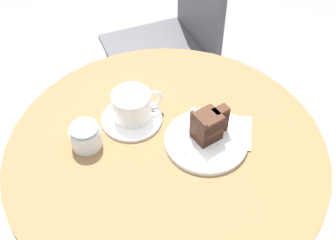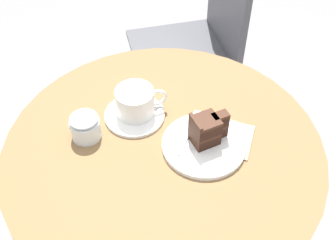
{
  "view_description": "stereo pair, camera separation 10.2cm",
  "coord_description": "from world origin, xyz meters",
  "px_view_note": "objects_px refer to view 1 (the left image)",
  "views": [
    {
      "loc": [
        -0.26,
        -0.6,
        1.47
      ],
      "look_at": [
        0.02,
        0.04,
        0.73
      ],
      "focal_mm": 45.0,
      "sensor_mm": 36.0,
      "label": 1
    },
    {
      "loc": [
        -0.17,
        -0.63,
        1.47
      ],
      "look_at": [
        0.02,
        0.04,
        0.73
      ],
      "focal_mm": 45.0,
      "sensor_mm": 36.0,
      "label": 2
    }
  ],
  "objects_px": {
    "saucer": "(132,119)",
    "cake_plate": "(206,141)",
    "fork": "(192,125)",
    "napkin": "(225,131)",
    "sugar_pot": "(85,135)",
    "coffee_cup": "(132,105)",
    "cake_slice": "(209,125)",
    "teaspoon": "(147,107)",
    "cafe_chair": "(177,32)"
  },
  "relations": [
    {
      "from": "cake_plate",
      "to": "fork",
      "type": "relative_size",
      "value": 1.51
    },
    {
      "from": "coffee_cup",
      "to": "fork",
      "type": "relative_size",
      "value": 0.99
    },
    {
      "from": "saucer",
      "to": "cake_plate",
      "type": "relative_size",
      "value": 0.77
    },
    {
      "from": "teaspoon",
      "to": "cake_slice",
      "type": "relative_size",
      "value": 0.83
    },
    {
      "from": "saucer",
      "to": "teaspoon",
      "type": "distance_m",
      "value": 0.05
    },
    {
      "from": "fork",
      "to": "sugar_pot",
      "type": "relative_size",
      "value": 1.83
    },
    {
      "from": "saucer",
      "to": "fork",
      "type": "height_order",
      "value": "fork"
    },
    {
      "from": "cafe_chair",
      "to": "sugar_pot",
      "type": "height_order",
      "value": "cafe_chair"
    },
    {
      "from": "napkin",
      "to": "sugar_pot",
      "type": "xyz_separation_m",
      "value": [
        -0.33,
        0.1,
        0.03
      ]
    },
    {
      "from": "teaspoon",
      "to": "napkin",
      "type": "distance_m",
      "value": 0.21
    },
    {
      "from": "cake_slice",
      "to": "napkin",
      "type": "distance_m",
      "value": 0.07
    },
    {
      "from": "napkin",
      "to": "sugar_pot",
      "type": "height_order",
      "value": "sugar_pot"
    },
    {
      "from": "coffee_cup",
      "to": "cake_slice",
      "type": "distance_m",
      "value": 0.2
    },
    {
      "from": "saucer",
      "to": "napkin",
      "type": "bearing_deg",
      "value": -33.19
    },
    {
      "from": "napkin",
      "to": "fork",
      "type": "bearing_deg",
      "value": 150.54
    },
    {
      "from": "cake_plate",
      "to": "fork",
      "type": "distance_m",
      "value": 0.06
    },
    {
      "from": "saucer",
      "to": "sugar_pot",
      "type": "distance_m",
      "value": 0.14
    },
    {
      "from": "teaspoon",
      "to": "sugar_pot",
      "type": "height_order",
      "value": "sugar_pot"
    },
    {
      "from": "cake_slice",
      "to": "teaspoon",
      "type": "bearing_deg",
      "value": 122.38
    },
    {
      "from": "cake_plate",
      "to": "cafe_chair",
      "type": "distance_m",
      "value": 0.74
    },
    {
      "from": "cake_plate",
      "to": "sugar_pot",
      "type": "distance_m",
      "value": 0.29
    },
    {
      "from": "saucer",
      "to": "cake_slice",
      "type": "relative_size",
      "value": 1.64
    },
    {
      "from": "cake_slice",
      "to": "cafe_chair",
      "type": "xyz_separation_m",
      "value": [
        0.23,
        0.67,
        -0.22
      ]
    },
    {
      "from": "napkin",
      "to": "cake_plate",
      "type": "bearing_deg",
      "value": -167.11
    },
    {
      "from": "coffee_cup",
      "to": "cake_plate",
      "type": "distance_m",
      "value": 0.2
    },
    {
      "from": "coffee_cup",
      "to": "napkin",
      "type": "xyz_separation_m",
      "value": [
        0.19,
        -0.14,
        -0.04
      ]
    },
    {
      "from": "saucer",
      "to": "cake_plate",
      "type": "bearing_deg",
      "value": -46.2
    },
    {
      "from": "teaspoon",
      "to": "fork",
      "type": "distance_m",
      "value": 0.13
    },
    {
      "from": "teaspoon",
      "to": "cake_plate",
      "type": "height_order",
      "value": "teaspoon"
    },
    {
      "from": "cake_slice",
      "to": "sugar_pot",
      "type": "xyz_separation_m",
      "value": [
        -0.28,
        0.1,
        -0.01
      ]
    },
    {
      "from": "cake_slice",
      "to": "fork",
      "type": "distance_m",
      "value": 0.06
    },
    {
      "from": "saucer",
      "to": "sugar_pot",
      "type": "height_order",
      "value": "sugar_pot"
    },
    {
      "from": "fork",
      "to": "napkin",
      "type": "height_order",
      "value": "fork"
    },
    {
      "from": "teaspoon",
      "to": "sugar_pot",
      "type": "relative_size",
      "value": 1.07
    },
    {
      "from": "cake_slice",
      "to": "sugar_pot",
      "type": "distance_m",
      "value": 0.29
    },
    {
      "from": "saucer",
      "to": "cafe_chair",
      "type": "height_order",
      "value": "cafe_chair"
    },
    {
      "from": "cake_plate",
      "to": "napkin",
      "type": "distance_m",
      "value": 0.06
    },
    {
      "from": "teaspoon",
      "to": "sugar_pot",
      "type": "bearing_deg",
      "value": -119.95
    },
    {
      "from": "cake_slice",
      "to": "sugar_pot",
      "type": "relative_size",
      "value": 1.29
    },
    {
      "from": "cake_slice",
      "to": "fork",
      "type": "relative_size",
      "value": 0.7
    },
    {
      "from": "cake_slice",
      "to": "napkin",
      "type": "xyz_separation_m",
      "value": [
        0.05,
        0.0,
        -0.05
      ]
    },
    {
      "from": "coffee_cup",
      "to": "sugar_pot",
      "type": "height_order",
      "value": "coffee_cup"
    },
    {
      "from": "saucer",
      "to": "cafe_chair",
      "type": "relative_size",
      "value": 0.18
    },
    {
      "from": "saucer",
      "to": "coffee_cup",
      "type": "height_order",
      "value": "coffee_cup"
    },
    {
      "from": "teaspoon",
      "to": "napkin",
      "type": "height_order",
      "value": "teaspoon"
    },
    {
      "from": "teaspoon",
      "to": "fork",
      "type": "bearing_deg",
      "value": -10.97
    },
    {
      "from": "coffee_cup",
      "to": "cake_plate",
      "type": "bearing_deg",
      "value": -48.97
    },
    {
      "from": "fork",
      "to": "cafe_chair",
      "type": "distance_m",
      "value": 0.7
    },
    {
      "from": "sugar_pot",
      "to": "teaspoon",
      "type": "bearing_deg",
      "value": 16.51
    },
    {
      "from": "coffee_cup",
      "to": "saucer",
      "type": "bearing_deg",
      "value": -135.33
    }
  ]
}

